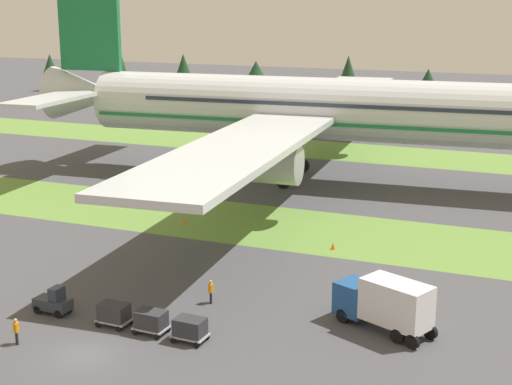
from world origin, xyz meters
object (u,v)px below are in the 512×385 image
(baggage_tug, at_px, (54,302))
(cargo_dolly_third, at_px, (190,328))
(airliner, at_px, (314,108))
(taxiway_marker_1, at_px, (333,246))
(cargo_dolly_second, at_px, (151,320))
(catering_truck, at_px, (385,302))
(taxiway_marker_0, at_px, (184,221))
(ground_crew_marshaller, at_px, (16,330))
(cargo_dolly_lead, at_px, (114,313))
(ground_crew_loader, at_px, (211,291))

(baggage_tug, distance_m, cargo_dolly_third, 10.83)
(airliner, distance_m, taxiway_marker_1, 27.04)
(baggage_tug, height_order, taxiway_marker_1, baggage_tug)
(cargo_dolly_second, relative_size, catering_truck, 0.31)
(taxiway_marker_0, bearing_deg, baggage_tug, -85.41)
(airliner, xyz_separation_m, catering_truck, (17.65, -38.48, -6.94))
(catering_truck, bearing_deg, cargo_dolly_second, 137.77)
(cargo_dolly_second, relative_size, taxiway_marker_0, 4.38)
(cargo_dolly_second, distance_m, ground_crew_marshaller, 8.46)
(cargo_dolly_lead, distance_m, catering_truck, 17.97)
(airliner, xyz_separation_m, ground_crew_marshaller, (-3.34, -49.48, -7.95))
(cargo_dolly_lead, distance_m, taxiway_marker_1, 22.81)
(cargo_dolly_lead, bearing_deg, baggage_tug, 90.00)
(taxiway_marker_1, bearing_deg, cargo_dolly_lead, -112.98)
(cargo_dolly_third, xyz_separation_m, catering_truck, (11.03, 6.44, 1.03))
(baggage_tug, xyz_separation_m, cargo_dolly_second, (7.92, -0.26, 0.10))
(taxiway_marker_1, bearing_deg, cargo_dolly_second, -105.89)
(catering_truck, relative_size, taxiway_marker_1, 11.91)
(ground_crew_loader, bearing_deg, ground_crew_marshaller, 116.64)
(ground_crew_loader, xyz_separation_m, taxiway_marker_1, (4.62, 15.02, -0.64))
(airliner, xyz_separation_m, baggage_tug, (-4.20, -44.56, -8.08))
(cargo_dolly_lead, height_order, ground_crew_marshaller, ground_crew_marshaller)
(ground_crew_marshaller, relative_size, taxiway_marker_0, 3.39)
(baggage_tug, distance_m, taxiway_marker_1, 25.06)
(catering_truck, bearing_deg, taxiway_marker_1, 51.53)
(baggage_tug, distance_m, cargo_dolly_lead, 5.03)
(airliner, distance_m, cargo_dolly_second, 45.67)
(baggage_tug, height_order, catering_truck, catering_truck)
(cargo_dolly_second, bearing_deg, airliner, 6.65)
(cargo_dolly_second, height_order, taxiway_marker_0, cargo_dolly_second)
(cargo_dolly_third, height_order, taxiway_marker_1, cargo_dolly_third)
(cargo_dolly_second, height_order, ground_crew_loader, ground_crew_loader)
(airliner, bearing_deg, cargo_dolly_second, 0.29)
(airliner, height_order, cargo_dolly_lead, airliner)
(baggage_tug, relative_size, cargo_dolly_third, 1.17)
(cargo_dolly_second, xyz_separation_m, ground_crew_marshaller, (-7.06, -4.66, 0.03))
(cargo_dolly_lead, relative_size, cargo_dolly_second, 1.00)
(taxiway_marker_1, bearing_deg, taxiway_marker_0, 173.32)
(cargo_dolly_third, bearing_deg, cargo_dolly_lead, 90.00)
(baggage_tug, distance_m, taxiway_marker_0, 22.75)
(taxiway_marker_0, bearing_deg, airliner, 74.62)
(baggage_tug, bearing_deg, ground_crew_marshaller, -168.23)
(airliner, distance_m, cargo_dolly_lead, 45.43)
(ground_crew_loader, bearing_deg, cargo_dolly_third, 168.66)
(taxiway_marker_0, bearing_deg, cargo_dolly_third, -61.24)
(baggage_tug, relative_size, taxiway_marker_1, 4.31)
(baggage_tug, bearing_deg, cargo_dolly_third, -90.00)
(cargo_dolly_second, bearing_deg, taxiway_marker_0, 24.91)
(airliner, bearing_deg, cargo_dolly_third, 3.93)
(baggage_tug, height_order, cargo_dolly_lead, baggage_tug)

